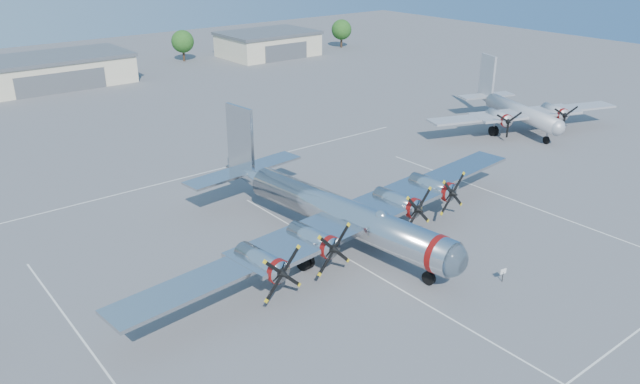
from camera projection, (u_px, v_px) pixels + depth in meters
ground at (339, 253)px, 54.76m from camera, size 260.00×260.00×0.00m
parking_lines at (352, 261)px, 53.49m from camera, size 60.00×50.08×0.01m
hangar_center at (48, 71)px, 112.91m from camera, size 28.60×14.60×5.40m
hangar_east at (268, 44)px, 140.42m from camera, size 20.60×14.60×5.40m
tree_east at (183, 42)px, 133.88m from camera, size 4.80×4.80×6.64m
tree_far_east at (342, 30)px, 149.88m from camera, size 4.80×4.80×6.64m
main_bomber_b29 at (333, 240)px, 57.05m from camera, size 48.64×35.78×10.10m
twin_engine_east at (516, 130)px, 88.71m from camera, size 34.26×29.25×9.19m
info_placard at (503, 273)px, 50.06m from camera, size 0.60×0.14×1.16m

